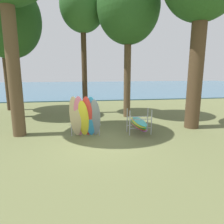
{
  "coord_description": "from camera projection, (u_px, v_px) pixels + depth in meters",
  "views": [
    {
      "loc": [
        -0.66,
        -8.5,
        3.15
      ],
      "look_at": [
        0.78,
        1.29,
        1.1
      ],
      "focal_mm": 32.29,
      "sensor_mm": 36.0,
      "label": 1
    }
  ],
  "objects": [
    {
      "name": "ground_plane",
      "position": [
        99.0,
        142.0,
        8.97
      ],
      "size": [
        80.0,
        80.0,
        0.0
      ],
      "primitive_type": "plane",
      "color": "#60663D"
    },
    {
      "name": "lake_water",
      "position": [
        86.0,
        87.0,
        38.39
      ],
      "size": [
        80.0,
        36.0,
        0.1
      ],
      "primitive_type": "cube",
      "color": "#38607A",
      "rests_on": "ground"
    },
    {
      "name": "tree_mid_behind",
      "position": [
        7.0,
        20.0,
        12.66
      ],
      "size": [
        4.19,
        4.19,
        8.7
      ],
      "color": "#4C3823",
      "rests_on": "ground"
    },
    {
      "name": "tree_far_left_back",
      "position": [
        128.0,
        8.0,
        12.65
      ],
      "size": [
        3.98,
        3.98,
        9.35
      ],
      "color": "brown",
      "rests_on": "ground"
    },
    {
      "name": "tree_far_right_back",
      "position": [
        83.0,
        7.0,
        13.74
      ],
      "size": [
        3.13,
        3.13,
        9.31
      ],
      "color": "#42301E",
      "rests_on": "ground"
    },
    {
      "name": "tree_deep_back",
      "position": [
        0.0,
        14.0,
        14.9
      ],
      "size": [
        3.97,
        3.97,
        9.62
      ],
      "color": "#42301E",
      "rests_on": "ground"
    },
    {
      "name": "leaning_board_pile",
      "position": [
        85.0,
        117.0,
        9.42
      ],
      "size": [
        1.53,
        0.87,
        2.06
      ],
      "color": "#C6B289",
      "rests_on": "ground"
    },
    {
      "name": "board_storage_rack",
      "position": [
        138.0,
        123.0,
        10.19
      ],
      "size": [
        1.15,
        2.12,
        1.25
      ],
      "color": "#9EA0A5",
      "rests_on": "ground"
    }
  ]
}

